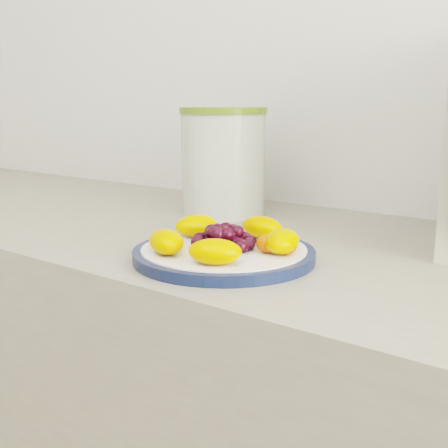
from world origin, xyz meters
The scene contains 5 objects.
plate_rim centered at (-0.08, 1.05, 0.91)m, with size 0.25×0.25×0.01m, color #111D3D.
plate_face centered at (-0.08, 1.05, 0.91)m, with size 0.23×0.23×0.02m, color white.
canister centered at (-0.28, 1.32, 1.00)m, with size 0.16×0.16×0.19m, color #435714.
canister_lid centered at (-0.28, 1.32, 1.10)m, with size 0.17×0.17×0.01m, color #586E21.
fruit_plate centered at (-0.07, 1.05, 0.93)m, with size 0.22×0.21×0.03m.
Camera 1 is at (0.37, 0.46, 1.11)m, focal length 45.00 mm.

